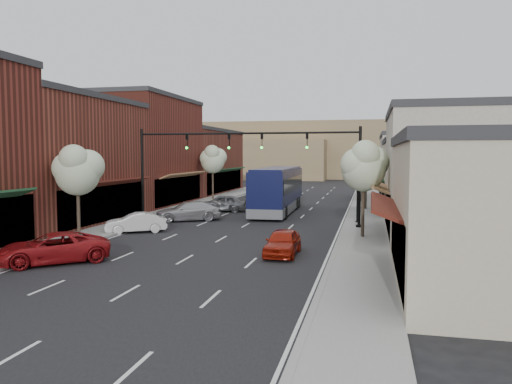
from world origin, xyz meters
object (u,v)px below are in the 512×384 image
Objects in this scene: tree_right_far at (367,167)px; tree_right_near at (364,165)px; lamp_post_near at (358,183)px; parked_car_a at (52,248)px; coach_bus at (278,189)px; parked_car_d at (222,203)px; signal_mast_left at (172,161)px; parked_car_c at (188,211)px; tree_left_far at (213,159)px; lamp_post_far at (362,174)px; red_hatchback at (283,242)px; parked_car_b at (136,223)px; signal_mast_right at (325,161)px; tree_left_near at (78,169)px.

tree_right_near is at bearing -90.00° from tree_right_far.
lamp_post_near is 0.87× the size of parked_car_a.
coach_bus is 2.88× the size of parked_car_d.
signal_mast_left reaches higher than parked_car_c.
tree_left_far is (-2.63, 17.95, -0.02)m from signal_mast_left.
red_hatchback is (-3.36, -29.86, -2.34)m from lamp_post_far.
parked_car_b is 12.80m from parked_car_d.
parked_car_b is at bearing -157.99° from signal_mast_right.
red_hatchback is 19.72m from parked_car_d.
signal_mast_left is 14.55m from tree_right_near.
lamp_post_near is 0.88× the size of parked_car_c.
tree_left_near is 1.12× the size of parked_car_c.
tree_left_far is 11.52m from parked_car_d.
red_hatchback is 0.76× the size of parked_car_a.
lamp_post_far is at bearing 116.70° from parked_car_c.
signal_mast_right is 11.35m from parked_car_c.
tree_left_near is at bearing -62.09° from parked_car_b.
parked_car_c is at bearing 64.83° from signal_mast_left.
signal_mast_left is 14.63m from red_hatchback.
signal_mast_left is at bearing -81.65° from tree_left_far.
tree_right_near is 1.51× the size of parked_car_b.
lamp_post_near is at bearing 48.95° from signal_mast_right.
signal_mast_right reaches higher than tree_right_far.
parked_car_c is (-9.38, 11.30, 0.07)m from red_hatchback.
parked_car_a is (-13.58, -16.63, -2.29)m from lamp_post_near.
signal_mast_left is at bearing -54.00° from parked_car_c.
tree_left_near is 26.00m from tree_left_far.
coach_bus is 14.94m from parked_car_b.
tree_right_near is 14.85m from parked_car_c.
lamp_post_far reaches higher than parked_car_c.
coach_bus is at bearing 120.02° from signal_mast_right.
parked_car_d is (-8.64, 17.72, 0.10)m from red_hatchback.
tree_left_near is at bearing -129.69° from tree_right_far.
tree_right_far is (13.97, 11.95, -0.63)m from signal_mast_left.
parked_car_c is (3.31, 9.49, -3.49)m from tree_left_near.
lamp_post_far is 17.21m from parked_car_d.
parked_car_d is (-12.55, 11.92, -3.69)m from tree_right_near.
signal_mast_right is 0.63× the size of coach_bus.
signal_mast_left is at bearing -123.86° from lamp_post_far.
parked_car_c is at bearing 135.67° from parked_car_a.
parked_car_c is at bearing -131.13° from coach_bus.
tree_right_near is 16.01m from tree_right_far.
tree_left_far reaches higher than parked_car_b.
tree_right_near is at bearing 55.57° from red_hatchback.
tree_left_far reaches higher than red_hatchback.
tree_right_far reaches higher than lamp_post_far.
lamp_post_far is at bearing 120.53° from parked_car_b.
parked_car_b is at bearing 154.00° from red_hatchback.
parked_car_c is at bearing -175.22° from lamp_post_near.
coach_bus reaches higher than parked_car_c.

